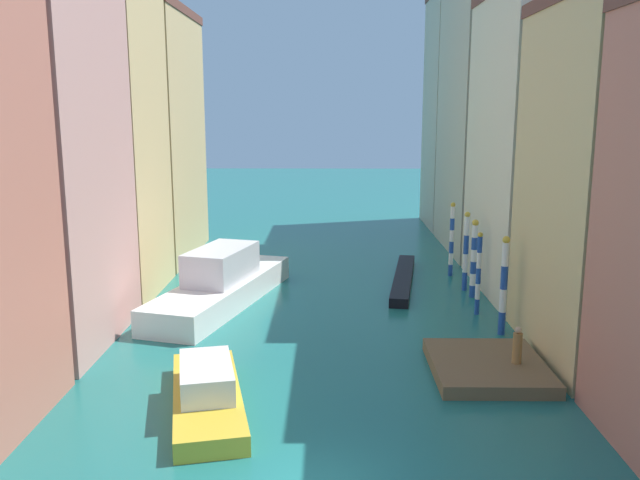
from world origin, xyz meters
TOP-DOWN VIEW (x-y plane):
  - ground_plane at (0.00, 24.50)m, footprint 154.00×154.00m
  - building_left_1 at (-12.47, 11.68)m, footprint 6.69×8.83m
  - building_left_2 at (-12.47, 19.87)m, footprint 6.69×7.48m
  - building_left_3 at (-12.47, 29.56)m, footprint 6.69×11.49m
  - building_right_1 at (12.47, 10.39)m, footprint 6.69×9.16m
  - building_right_2 at (12.47, 20.65)m, footprint 6.69×10.83m
  - building_right_3 at (12.47, 32.22)m, footprint 6.69×11.57m
  - building_right_4 at (12.47, 42.32)m, footprint 6.69×8.47m
  - waterfront_dock at (6.70, 8.24)m, footprint 4.38×5.15m
  - person_on_dock at (7.75, 7.99)m, footprint 0.36×0.36m
  - mooring_pole_0 at (8.42, 12.81)m, footprint 0.35×0.35m
  - mooring_pole_1 at (7.96, 15.86)m, footprint 0.27×0.27m
  - mooring_pole_2 at (8.40, 19.02)m, footprint 0.37×0.37m
  - mooring_pole_3 at (8.25, 20.42)m, footprint 0.32×0.32m
  - mooring_pole_4 at (8.06, 23.79)m, footprint 0.30×0.30m
  - vaporetto_white at (-5.28, 17.59)m, footprint 6.45×12.97m
  - gondola_black at (4.91, 22.00)m, footprint 2.67×10.73m
  - motorboat_0 at (-3.80, 4.97)m, footprint 3.84×7.64m

SIDE VIEW (x-z plane):
  - ground_plane at x=0.00m, z-range 0.00..0.00m
  - waterfront_dock at x=6.70m, z-range 0.00..0.51m
  - gondola_black at x=4.91m, z-range 0.00..0.54m
  - motorboat_0 at x=-3.80m, z-range -0.21..1.42m
  - vaporetto_white at x=-5.28m, z-range -0.44..2.61m
  - person_on_dock at x=7.75m, z-range 0.46..1.94m
  - mooring_pole_1 at x=7.96m, z-range 0.04..4.30m
  - mooring_pole_2 at x=8.40m, z-range 0.06..4.43m
  - mooring_pole_3 at x=8.25m, z-range 0.05..4.63m
  - mooring_pole_4 at x=8.06m, z-range 0.05..4.69m
  - mooring_pole_0 at x=8.42m, z-range 0.05..4.69m
  - building_right_1 at x=12.47m, z-range 0.01..14.83m
  - building_right_2 at x=12.47m, z-range 0.01..16.90m
  - building_left_3 at x=-12.47m, z-range 0.01..17.04m
  - building_left_1 at x=-12.47m, z-range 0.01..19.81m
  - building_right_4 at x=12.47m, z-range 0.01..20.07m
  - building_right_3 at x=12.47m, z-range 0.01..20.96m
  - building_left_2 at x=-12.47m, z-range 0.01..21.27m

